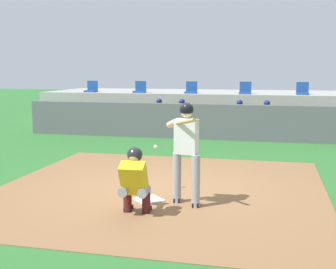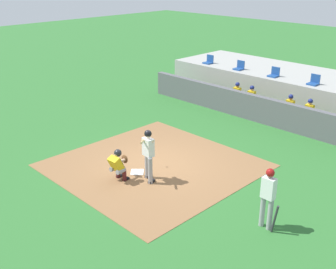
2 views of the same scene
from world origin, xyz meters
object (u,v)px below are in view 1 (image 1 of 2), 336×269
batter_at_plate (186,147)px  stadium_seat_1 (140,89)px  catcher_crouched (135,178)px  stadium_seat_4 (302,91)px  dugout_player_0 (158,116)px  dugout_player_1 (181,116)px  stadium_seat_2 (191,90)px  stadium_seat_3 (245,91)px  home_plate (149,200)px  dugout_player_2 (239,118)px  stadium_seat_0 (91,89)px  dugout_player_3 (266,118)px

batter_at_plate → stadium_seat_1: (-3.94, 10.27, 0.50)m
catcher_crouched → stadium_seat_4: size_ratio=3.72×
dugout_player_0 → dugout_player_1: bearing=0.0°
stadium_seat_2 → stadium_seat_3: bearing=0.0°
dugout_player_1 → stadium_seat_1: size_ratio=2.71×
stadium_seat_2 → home_plate: bearing=-83.9°
dugout_player_1 → dugout_player_2: size_ratio=1.00×
dugout_player_2 → stadium_seat_3: bearing=88.0°
stadium_seat_3 → dugout_player_0: bearing=-146.0°
dugout_player_1 → stadium_seat_0: 4.87m
stadium_seat_0 → stadium_seat_1: same height
dugout_player_0 → dugout_player_1: 0.86m
stadium_seat_0 → stadium_seat_4: size_ratio=1.00×
stadium_seat_2 → stadium_seat_4: 4.33m
dugout_player_2 → stadium_seat_0: (-6.43, 2.03, 0.86)m
dugout_player_0 → stadium_seat_2: size_ratio=2.71×
dugout_player_0 → stadium_seat_3: (3.02, 2.03, 0.86)m
catcher_crouched → dugout_player_0: dugout_player_0 is taller
dugout_player_0 → dugout_player_3: 3.89m
catcher_crouched → dugout_player_3: bearing=77.5°
stadium_seat_3 → stadium_seat_4: bearing=0.0°
dugout_player_3 → stadium_seat_4: bearing=57.5°
dugout_player_0 → stadium_seat_1: 2.57m
dugout_player_0 → dugout_player_2: (2.95, 0.00, 0.00)m
stadium_seat_1 → stadium_seat_0: bearing=180.0°
batter_at_plate → stadium_seat_4: bearing=76.0°
dugout_player_2 → stadium_seat_0: stadium_seat_0 is taller
home_plate → dugout_player_3: 8.40m
dugout_player_3 → stadium_seat_4: stadium_seat_4 is taller
batter_at_plate → stadium_seat_4: (2.56, 10.27, 0.50)m
batter_at_plate → dugout_player_3: 8.34m
dugout_player_3 → stadium_seat_2: (-3.04, 2.03, 0.86)m
home_plate → stadium_seat_3: bearing=83.9°
home_plate → stadium_seat_0: bearing=118.0°
stadium_seat_0 → dugout_player_1: bearing=-25.1°
dugout_player_2 → stadium_seat_2: (-2.10, 2.03, 0.86)m
dugout_player_2 → stadium_seat_0: size_ratio=2.71×
stadium_seat_2 → stadium_seat_3: (2.17, 0.00, 0.00)m
home_plate → dugout_player_3: dugout_player_3 is taller
batter_at_plate → dugout_player_1: size_ratio=1.39×
home_plate → stadium_seat_3: stadium_seat_3 is taller
catcher_crouched → dugout_player_2: 8.98m
batter_at_plate → stadium_seat_3: (0.39, 10.27, 0.50)m
stadium_seat_2 → stadium_seat_0: bearing=180.0°
dugout_player_0 → stadium_seat_1: (-1.32, 2.03, 0.86)m
dugout_player_3 → stadium_seat_0: bearing=164.6°
batter_at_plate → catcher_crouched: size_ratio=1.01×
stadium_seat_0 → stadium_seat_3: bearing=0.0°
home_plate → batter_at_plate: size_ratio=0.24×
dugout_player_2 → dugout_player_1: bearing=180.0°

